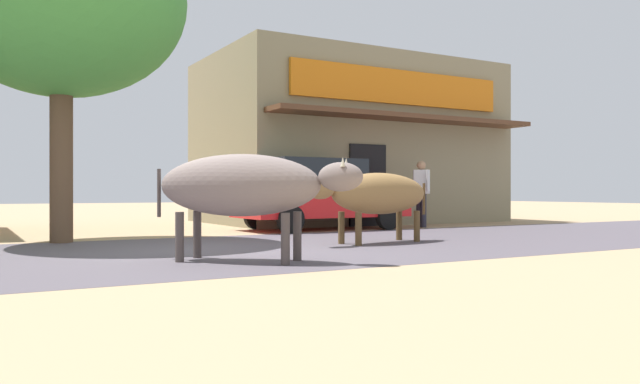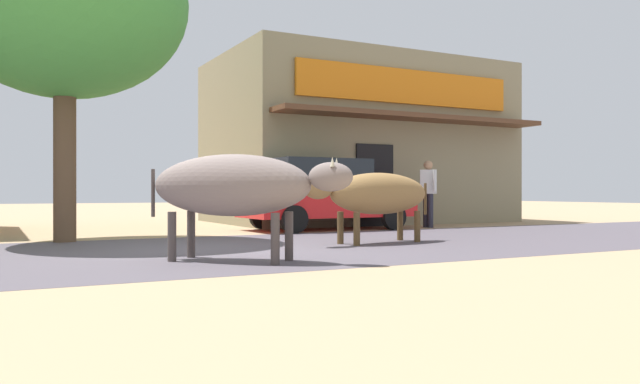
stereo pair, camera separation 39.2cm
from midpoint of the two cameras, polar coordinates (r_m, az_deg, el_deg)
The scene contains 7 objects.
ground at distance 9.62m, azimuth -11.20°, elevation -5.28°, with size 80.00×80.00×0.00m, color tan.
asphalt_road at distance 9.62m, azimuth -11.20°, elevation -5.27°, with size 72.00×5.76×0.00m, color #504951.
storefront_right_club at distance 18.95m, azimuth 1.97°, elevation 4.44°, with size 8.22×6.03×4.67m.
parked_hatchback_car at distance 14.67m, azimuth -0.88°, elevation -0.14°, with size 4.00×1.93×1.64m.
cow_near_brown at distance 8.11m, azimuth -8.35°, elevation 0.54°, with size 2.29×2.23×1.37m.
cow_far_dark at distance 10.92m, azimuth 4.15°, elevation -0.19°, with size 2.70×0.90×1.22m.
pedestrian_by_shop at distance 15.78m, azimuth 8.45°, elevation 0.34°, with size 0.48×0.61×1.65m.
Camera 1 is at (-3.21, -8.99, 0.90)m, focal length 35.39 mm.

